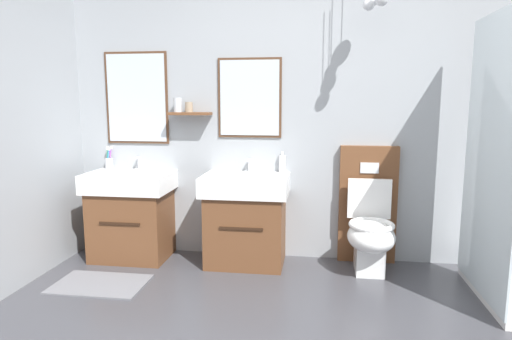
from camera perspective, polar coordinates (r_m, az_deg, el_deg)
wall_back at (r=3.84m, az=7.50°, el=9.23°), size 4.49×0.63×2.79m
bath_mat at (r=3.63m, az=-19.47°, el=-13.72°), size 0.68×0.44×0.01m
vanity_sink_left at (r=4.03m, az=-15.76°, el=-5.38°), size 0.71×0.52×0.76m
tap_on_left_sink at (r=4.12m, az=-14.93°, el=1.12°), size 0.03×0.13×0.11m
vanity_sink_right at (r=3.74m, az=-1.31°, el=-6.13°), size 0.71×0.52×0.76m
tap_on_right_sink at (r=3.84m, az=-0.86°, el=0.87°), size 0.03×0.13×0.11m
toilet at (r=3.74m, az=14.40°, el=-6.78°), size 0.48×0.62×1.00m
toothbrush_cup at (r=4.23m, az=-18.43°, el=1.00°), size 0.07×0.08×0.20m
soap_dispenser at (r=3.80m, az=3.39°, el=0.86°), size 0.06×0.06×0.18m
folded_hand_towel at (r=3.51m, az=-2.40°, el=-0.70°), size 0.22×0.16×0.04m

